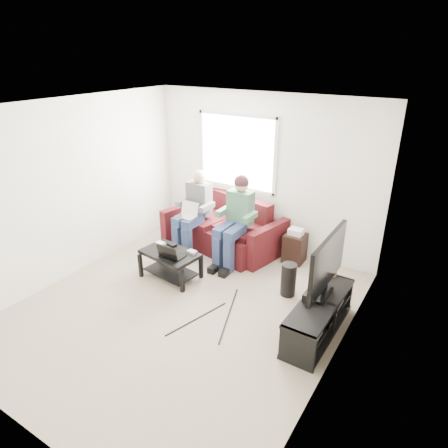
# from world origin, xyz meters

# --- Properties ---
(floor) EXTENTS (4.50, 4.50, 0.00)m
(floor) POSITION_xyz_m (0.00, 0.00, 0.00)
(floor) COLOR tan
(floor) RESTS_ON ground
(ceiling) EXTENTS (4.50, 4.50, 0.00)m
(ceiling) POSITION_xyz_m (0.00, 0.00, 2.60)
(ceiling) COLOR white
(ceiling) RESTS_ON wall_back
(wall_back) EXTENTS (4.50, 0.00, 4.50)m
(wall_back) POSITION_xyz_m (0.00, 2.25, 1.30)
(wall_back) COLOR white
(wall_back) RESTS_ON floor
(wall_left) EXTENTS (0.00, 4.50, 4.50)m
(wall_left) POSITION_xyz_m (-2.00, 0.00, 1.30)
(wall_left) COLOR white
(wall_left) RESTS_ON floor
(wall_right) EXTENTS (0.00, 4.50, 4.50)m
(wall_right) POSITION_xyz_m (2.00, 0.00, 1.30)
(wall_right) COLOR white
(wall_right) RESTS_ON floor
(window) EXTENTS (1.48, 0.04, 1.28)m
(window) POSITION_xyz_m (-0.50, 2.23, 1.60)
(window) COLOR white
(window) RESTS_ON wall_back
(sofa) EXTENTS (2.07, 1.20, 0.89)m
(sofa) POSITION_xyz_m (-0.48, 1.82, 0.33)
(sofa) COLOR #4A1219
(sofa) RESTS_ON floor
(person_left) EXTENTS (0.40, 0.71, 1.37)m
(person_left) POSITION_xyz_m (-0.88, 1.48, 0.75)
(person_left) COLOR navy
(person_left) RESTS_ON sofa
(person_right) EXTENTS (0.40, 0.71, 1.41)m
(person_right) POSITION_xyz_m (-0.08, 1.50, 0.81)
(person_right) COLOR navy
(person_right) RESTS_ON sofa
(laptop_silver) EXTENTS (0.34, 0.26, 0.24)m
(laptop_silver) POSITION_xyz_m (-0.88, 1.29, 0.74)
(laptop_silver) COLOR silver
(laptop_silver) RESTS_ON person_left
(coffee_table) EXTENTS (0.91, 0.63, 0.43)m
(coffee_table) POSITION_xyz_m (-0.64, 0.53, 0.31)
(coffee_table) COLOR black
(coffee_table) RESTS_ON floor
(laptop_black) EXTENTS (0.39, 0.31, 0.24)m
(laptop_black) POSITION_xyz_m (-0.52, 0.45, 0.55)
(laptop_black) COLOR black
(laptop_black) RESTS_ON coffee_table
(controller_a) EXTENTS (0.15, 0.11, 0.04)m
(controller_a) POSITION_xyz_m (-0.92, 0.65, 0.45)
(controller_a) COLOR silver
(controller_a) RESTS_ON coffee_table
(controller_b) EXTENTS (0.16, 0.12, 0.04)m
(controller_b) POSITION_xyz_m (-0.74, 0.71, 0.45)
(controller_b) COLOR black
(controller_b) RESTS_ON coffee_table
(controller_c) EXTENTS (0.15, 0.11, 0.04)m
(controller_c) POSITION_xyz_m (-0.34, 0.68, 0.45)
(controller_c) COLOR gray
(controller_c) RESTS_ON coffee_table
(tv_stand) EXTENTS (0.44, 1.39, 0.46)m
(tv_stand) POSITION_xyz_m (1.70, 0.48, 0.21)
(tv_stand) COLOR black
(tv_stand) RESTS_ON floor
(tv) EXTENTS (0.12, 1.10, 0.81)m
(tv) POSITION_xyz_m (1.70, 0.58, 0.92)
(tv) COLOR black
(tv) RESTS_ON tv_stand
(soundbar) EXTENTS (0.12, 0.50, 0.10)m
(soundbar) POSITION_xyz_m (1.58, 0.58, 0.51)
(soundbar) COLOR black
(soundbar) RESTS_ON tv_stand
(drink_cup) EXTENTS (0.08, 0.08, 0.12)m
(drink_cup) POSITION_xyz_m (1.65, 1.11, 0.52)
(drink_cup) COLOR #956340
(drink_cup) RESTS_ON tv_stand
(console_white) EXTENTS (0.30, 0.22, 0.06)m
(console_white) POSITION_xyz_m (1.70, 0.08, 0.28)
(console_white) COLOR silver
(console_white) RESTS_ON tv_stand
(console_grey) EXTENTS (0.34, 0.26, 0.08)m
(console_grey) POSITION_xyz_m (1.70, 0.78, 0.29)
(console_grey) COLOR gray
(console_grey) RESTS_ON tv_stand
(console_black) EXTENTS (0.38, 0.30, 0.07)m
(console_black) POSITION_xyz_m (1.70, 0.43, 0.28)
(console_black) COLOR black
(console_black) RESTS_ON tv_stand
(subwoofer) EXTENTS (0.21, 0.21, 0.48)m
(subwoofer) POSITION_xyz_m (1.05, 1.05, 0.24)
(subwoofer) COLOR black
(subwoofer) RESTS_ON floor
(keyboard_floor) EXTENTS (0.27, 0.43, 0.02)m
(keyboard_floor) POSITION_xyz_m (1.55, 0.21, 0.01)
(keyboard_floor) COLOR black
(keyboard_floor) RESTS_ON floor
(end_table) EXTENTS (0.32, 0.32, 0.58)m
(end_table) POSITION_xyz_m (0.75, 1.99, 0.26)
(end_table) COLOR black
(end_table) RESTS_ON floor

